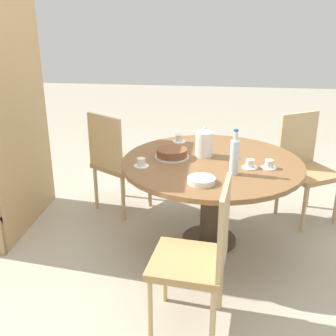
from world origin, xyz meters
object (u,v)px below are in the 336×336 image
at_px(chair_a, 305,165).
at_px(water_bottle, 235,156).
at_px(coffee_pot, 204,143).
at_px(cup_a, 269,165).
at_px(cake_main, 172,153).
at_px(bookshelf, 6,116).
at_px(cup_b, 250,165).
at_px(cup_d, 141,163).
at_px(chair_c, 199,255).
at_px(cup_c, 179,139).
at_px(chair_b, 117,160).

distance_m(chair_a, water_bottle, 1.10).
distance_m(coffee_pot, cup_a, 0.54).
distance_m(coffee_pot, cake_main, 0.27).
height_order(bookshelf, cup_b, bookshelf).
relative_size(cup_a, cup_b, 1.00).
bearing_deg(cup_d, chair_c, -149.69).
distance_m(chair_c, coffee_pot, 1.15).
bearing_deg(cup_b, cup_c, 45.99).
distance_m(cake_main, cup_c, 0.40).
relative_size(chair_b, cup_c, 8.33).
height_order(chair_b, cup_b, chair_b).
bearing_deg(water_bottle, cup_a, -61.44).
xyz_separation_m(water_bottle, cup_b, (0.13, -0.12, -0.11)).
distance_m(bookshelf, coffee_pot, 1.63).
distance_m(chair_c, cup_d, 0.97).
relative_size(chair_c, cake_main, 3.49).
distance_m(chair_a, chair_b, 1.69).
xyz_separation_m(water_bottle, cup_c, (0.69, 0.45, -0.11)).
xyz_separation_m(cup_a, cup_b, (-0.01, 0.14, 0.00)).
relative_size(coffee_pot, cup_c, 2.11).
height_order(chair_c, cake_main, chair_c).
bearing_deg(bookshelf, cup_b, 83.24).
relative_size(chair_a, cup_c, 8.33).
xyz_separation_m(chair_a, bookshelf, (-0.44, 2.51, 0.48)).
distance_m(cup_b, cup_c, 0.80).
bearing_deg(water_bottle, cup_d, 84.28).
distance_m(bookshelf, cup_c, 1.45).
xyz_separation_m(water_bottle, cake_main, (0.29, 0.47, -0.10)).
relative_size(coffee_pot, cup_b, 2.11).
relative_size(bookshelf, coffee_pot, 8.22).
distance_m(coffee_pot, cup_c, 0.41).
distance_m(chair_a, cake_main, 1.27).
distance_m(chair_b, cup_d, 0.78).
height_order(chair_a, coffee_pot, coffee_pot).
xyz_separation_m(chair_a, chair_c, (-1.55, 0.86, 0.00)).
relative_size(chair_c, coffee_pot, 3.96).
distance_m(cake_main, cup_d, 0.30).
bearing_deg(cup_c, coffee_pot, -145.78).
bearing_deg(chair_b, cup_d, 150.72).
bearing_deg(cake_main, cup_c, -2.67).
xyz_separation_m(coffee_pot, cup_a, (-0.21, -0.49, -0.08)).
height_order(chair_b, cup_a, chair_b).
bearing_deg(cake_main, bookshelf, 86.62).
xyz_separation_m(chair_c, bookshelf, (1.11, 1.64, 0.48)).
distance_m(water_bottle, cup_d, 0.69).
distance_m(chair_b, cup_a, 1.43).
relative_size(chair_a, cup_d, 8.33).
xyz_separation_m(chair_b, cake_main, (-0.43, -0.56, 0.24)).
distance_m(chair_a, cup_c, 1.15).
relative_size(chair_b, chair_c, 1.00).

